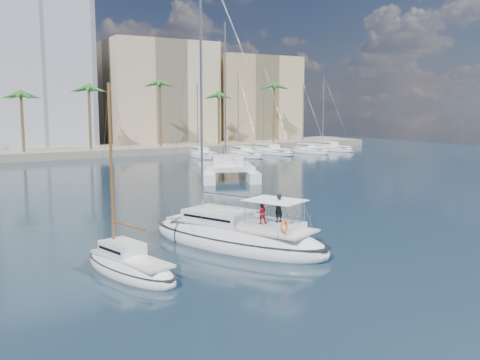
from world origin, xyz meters
TOP-DOWN VIEW (x-y plane):
  - ground at (0.00, 0.00)m, footprint 160.00×160.00m
  - quay at (0.00, 61.00)m, footprint 120.00×14.00m
  - building_beige at (22.00, 70.00)m, footprint 20.00×14.00m
  - building_tan_right at (42.00, 68.00)m, footprint 18.00×12.00m
  - palm_centre at (0.00, 57.00)m, footprint 3.60×3.60m
  - palm_right at (34.00, 57.00)m, footprint 3.60×3.60m
  - main_sloop at (-2.21, -1.76)m, footprint 8.20×12.52m
  - small_sloop at (-9.21, -3.73)m, footprint 3.67×6.96m
  - catamaran at (11.70, 24.24)m, footprint 10.12×13.19m
  - seagull at (2.14, 0.34)m, footprint 0.95×0.41m
  - moored_yacht_a at (20.00, 47.00)m, footprint 3.37×9.52m
  - moored_yacht_b at (26.50, 45.00)m, footprint 3.32×10.83m
  - moored_yacht_c at (33.00, 47.00)m, footprint 3.98×12.33m
  - moored_yacht_d at (39.50, 45.00)m, footprint 3.52×9.55m
  - moored_yacht_e at (46.00, 47.00)m, footprint 4.61×11.11m

SIDE VIEW (x-z plane):
  - ground at x=0.00m, z-range 0.00..0.00m
  - moored_yacht_a at x=20.00m, z-range -5.95..5.95m
  - moored_yacht_b at x=26.50m, z-range -6.86..6.86m
  - moored_yacht_c at x=33.00m, z-range -7.77..7.77m
  - moored_yacht_d at x=39.50m, z-range -5.95..5.95m
  - moored_yacht_e at x=46.00m, z-range -6.86..6.86m
  - small_sloop at x=-9.21m, z-range -4.40..5.16m
  - main_sloop at x=-2.21m, z-range -8.36..9.43m
  - quay at x=0.00m, z-range 0.00..1.20m
  - seagull at x=2.14m, z-range 0.62..0.80m
  - catamaran at x=11.70m, z-range -7.48..9.77m
  - building_tan_right at x=42.00m, z-range 0.00..18.00m
  - building_beige at x=22.00m, z-range 0.00..20.00m
  - palm_centre at x=0.00m, z-range 4.13..16.43m
  - palm_right at x=34.00m, z-range 4.13..16.43m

